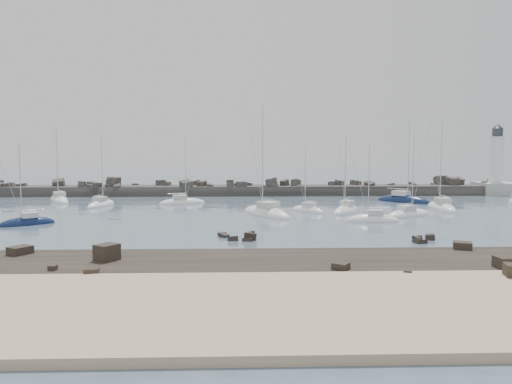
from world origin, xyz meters
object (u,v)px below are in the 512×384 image
lighthouse (496,178)px  sailboat_7 (409,215)px  sailboat_5 (308,211)px  sailboat_10 (441,208)px  sailboat_6 (346,211)px  sailboat_8 (403,201)px  sailboat_2 (27,224)px  sailboat_13 (266,214)px  sailboat_1 (59,201)px  sailboat_9 (373,221)px  sailboat_4 (182,203)px  sailboat_3 (101,205)px

lighthouse → sailboat_7: bearing=-131.9°
sailboat_5 → sailboat_10: size_ratio=0.70×
sailboat_6 → sailboat_8: bearing=46.3°
sailboat_10 → sailboat_2: bearing=-166.7°
sailboat_8 → sailboat_13: sailboat_13 is taller
sailboat_1 → sailboat_9: bearing=-27.8°
sailboat_13 → sailboat_4: bearing=132.4°
sailboat_8 → sailboat_5: bearing=-145.4°
sailboat_2 → sailboat_13: size_ratio=0.65×
lighthouse → sailboat_6: (-35.56, -27.03, -2.94)m
sailboat_8 → sailboat_13: 28.84m
sailboat_7 → sailboat_10: (7.34, 7.03, 0.02)m
lighthouse → sailboat_13: bearing=-147.8°
sailboat_6 → sailboat_8: sailboat_8 is taller
sailboat_1 → sailboat_8: sailboat_8 is taller
sailboat_2 → sailboat_4: size_ratio=0.86×
sailboat_3 → sailboat_7: sailboat_7 is taller
sailboat_1 → sailboat_5: bearing=-20.3°
sailboat_1 → lighthouse: bearing=7.9°
sailboat_10 → sailboat_6: bearing=-169.6°
sailboat_2 → sailboat_9: 41.80m
sailboat_4 → sailboat_13: 19.25m
lighthouse → sailboat_7: size_ratio=1.21×
sailboat_6 → sailboat_13: (-11.61, -2.67, 0.00)m
sailboat_1 → sailboat_13: bearing=-28.2°
sailboat_3 → sailboat_9: bearing=-25.4°
sailboat_2 → sailboat_5: 36.76m
lighthouse → sailboat_13: size_ratio=0.91×
sailboat_10 → lighthouse: bearing=49.5°
lighthouse → sailboat_8: lighthouse is taller
sailboat_6 → sailboat_9: bearing=-82.0°
sailboat_2 → sailboat_13: 29.90m
sailboat_5 → sailboat_6: sailboat_6 is taller
sailboat_5 → sailboat_7: sailboat_7 is taller
sailboat_7 → sailboat_9: size_ratio=1.15×
sailboat_9 → sailboat_1: bearing=152.2°
sailboat_1 → sailboat_3: bearing=-37.0°
sailboat_1 → sailboat_7: size_ratio=1.12×
sailboat_4 → sailboat_6: 27.16m
lighthouse → sailboat_10: lighthouse is taller
sailboat_2 → sailboat_8: sailboat_8 is taller
sailboat_13 → sailboat_7: bearing=-4.9°
sailboat_7 → sailboat_8: (5.04, 17.42, 0.03)m
sailboat_8 → sailboat_10: (2.29, -10.39, -0.00)m
sailboat_1 → sailboat_6: size_ratio=1.12×
sailboat_2 → sailboat_8: (53.03, 23.49, 0.02)m
sailboat_2 → sailboat_5: size_ratio=1.05×
sailboat_2 → sailboat_7: bearing=7.2°
sailboat_1 → sailboat_9: size_ratio=1.29×
sailboat_2 → sailboat_5: (35.05, 11.09, -0.01)m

